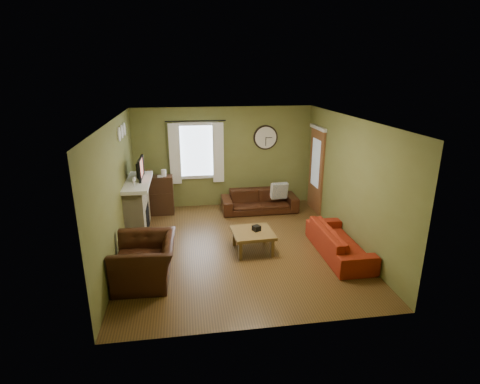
{
  "coord_description": "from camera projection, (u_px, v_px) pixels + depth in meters",
  "views": [
    {
      "loc": [
        -1.01,
        -6.92,
        3.46
      ],
      "look_at": [
        0.1,
        0.4,
        1.05
      ],
      "focal_mm": 28.0,
      "sensor_mm": 36.0,
      "label": 1
    }
  ],
  "objects": [
    {
      "name": "pillow_right",
      "position": [
        279.0,
        191.0,
        9.5
      ],
      "size": [
        0.43,
        0.16,
        0.42
      ],
      "primitive_type": "cube",
      "rotation": [
        0.0,
        0.0,
        0.1
      ],
      "color": "#9A9D9B",
      "rests_on": "sofa_brown"
    },
    {
      "name": "fireplace",
      "position": [
        138.0,
        208.0,
        8.34
      ],
      "size": [
        0.4,
        1.4,
        1.1
      ],
      "primitive_type": "cube",
      "color": "#C0B390",
      "rests_on": "floor"
    },
    {
      "name": "curtain_right",
      "position": [
        218.0,
        153.0,
        9.59
      ],
      "size": [
        0.28,
        0.04,
        1.55
      ],
      "primitive_type": "cube",
      "color": "white",
      "rests_on": "wall_back"
    },
    {
      "name": "wall_front",
      "position": [
        267.0,
        244.0,
        4.88
      ],
      "size": [
        4.6,
        0.0,
        2.6
      ],
      "primitive_type": "cube",
      "color": "olive",
      "rests_on": "ground"
    },
    {
      "name": "firebox",
      "position": [
        147.0,
        218.0,
        8.44
      ],
      "size": [
        0.04,
        0.6,
        0.55
      ],
      "primitive_type": "cube",
      "color": "black",
      "rests_on": "fireplace"
    },
    {
      "name": "wall_left",
      "position": [
        117.0,
        192.0,
        6.99
      ],
      "size": [
        0.0,
        5.2,
        2.6
      ],
      "primitive_type": "cube",
      "color": "olive",
      "rests_on": "ground"
    },
    {
      "name": "book",
      "position": [
        157.0,
        178.0,
        9.16
      ],
      "size": [
        0.15,
        0.2,
        0.02
      ],
      "primitive_type": "imported",
      "rotation": [
        0.0,
        0.0,
        0.02
      ],
      "color": "brown",
      "rests_on": "bookshelf"
    },
    {
      "name": "pillow_left",
      "position": [
        278.0,
        190.0,
        9.55
      ],
      "size": [
        0.36,
        0.11,
        0.36
      ],
      "primitive_type": "cube",
      "rotation": [
        0.0,
        0.0,
        0.02
      ],
      "color": "#9A9D9B",
      "rests_on": "sofa_brown"
    },
    {
      "name": "mantel",
      "position": [
        137.0,
        182.0,
        8.16
      ],
      "size": [
        0.58,
        1.6,
        0.08
      ],
      "primitive_type": "cube",
      "color": "white",
      "rests_on": "fireplace"
    },
    {
      "name": "medallion_right",
      "position": [
        124.0,
        129.0,
        8.11
      ],
      "size": [
        0.28,
        0.28,
        0.03
      ],
      "primitive_type": "cylinder",
      "color": "white",
      "rests_on": "wall_left"
    },
    {
      "name": "sofa_red",
      "position": [
        339.0,
        241.0,
        7.31
      ],
      "size": [
        0.74,
        1.9,
        0.55
      ],
      "primitive_type": "imported",
      "rotation": [
        0.0,
        0.0,
        1.57
      ],
      "color": "maroon",
      "rests_on": "floor"
    },
    {
      "name": "curtain_rod",
      "position": [
        196.0,
        121.0,
        9.25
      ],
      "size": [
        0.03,
        0.03,
        1.5
      ],
      "primitive_type": "cylinder",
      "color": "black",
      "rests_on": "wall_back"
    },
    {
      "name": "armchair",
      "position": [
        145.0,
        261.0,
        6.35
      ],
      "size": [
        1.05,
        1.2,
        0.76
      ],
      "primitive_type": "imported",
      "rotation": [
        0.0,
        0.0,
        -1.6
      ],
      "color": "black",
      "rests_on": "floor"
    },
    {
      "name": "medallion_left",
      "position": [
        119.0,
        134.0,
        7.46
      ],
      "size": [
        0.28,
        0.28,
        0.03
      ],
      "primitive_type": "cylinder",
      "color": "white",
      "rests_on": "wall_left"
    },
    {
      "name": "floor",
      "position": [
        238.0,
        246.0,
        7.72
      ],
      "size": [
        4.6,
        5.2,
        0.0
      ],
      "primitive_type": "cube",
      "color": "#563A1B",
      "rests_on": "ground"
    },
    {
      "name": "bookshelf",
      "position": [
        157.0,
        195.0,
        9.34
      ],
      "size": [
        0.83,
        0.35,
        0.98
      ],
      "primitive_type": null,
      "color": "black",
      "rests_on": "floor"
    },
    {
      "name": "coffee_table",
      "position": [
        253.0,
        241.0,
        7.48
      ],
      "size": [
        0.83,
        0.83,
        0.42
      ],
      "primitive_type": null,
      "rotation": [
        0.0,
        0.0,
        0.05
      ],
      "color": "brown",
      "rests_on": "floor"
    },
    {
      "name": "door",
      "position": [
        316.0,
        171.0,
        9.46
      ],
      "size": [
        0.05,
        0.9,
        2.1
      ],
      "primitive_type": "cube",
      "color": "brown",
      "rests_on": "floor"
    },
    {
      "name": "ceiling",
      "position": [
        238.0,
        119.0,
        6.92
      ],
      "size": [
        4.6,
        5.2,
        0.0
      ],
      "primitive_type": "cube",
      "color": "white",
      "rests_on": "ground"
    },
    {
      "name": "wall_right",
      "position": [
        349.0,
        181.0,
        7.65
      ],
      "size": [
        0.0,
        5.2,
        2.6
      ],
      "primitive_type": "cube",
      "color": "olive",
      "rests_on": "ground"
    },
    {
      "name": "tissue_box",
      "position": [
        256.0,
        232.0,
        7.46
      ],
      "size": [
        0.18,
        0.18,
        0.11
      ],
      "primitive_type": "cube",
      "rotation": [
        0.0,
        0.0,
        0.43
      ],
      "color": "black",
      "rests_on": "coffee_table"
    },
    {
      "name": "medallion_mid",
      "position": [
        122.0,
        132.0,
        7.79
      ],
      "size": [
        0.28,
        0.28,
        0.03
      ],
      "primitive_type": "cylinder",
      "color": "white",
      "rests_on": "wall_left"
    },
    {
      "name": "sofa_brown",
      "position": [
        259.0,
        201.0,
        9.58
      ],
      "size": [
        1.91,
        0.75,
        0.56
      ],
      "primitive_type": "imported",
      "color": "black",
      "rests_on": "floor"
    },
    {
      "name": "wine_glass_b",
      "position": [
        134.0,
        182.0,
        7.66
      ],
      "size": [
        0.07,
        0.07,
        0.21
      ],
      "primitive_type": null,
      "color": "white",
      "rests_on": "mantel"
    },
    {
      "name": "wine_glass_a",
      "position": [
        134.0,
        184.0,
        7.56
      ],
      "size": [
        0.07,
        0.07,
        0.19
      ],
      "primitive_type": null,
      "color": "white",
      "rests_on": "mantel"
    },
    {
      "name": "tv_screen",
      "position": [
        141.0,
        168.0,
        8.23
      ],
      "size": [
        0.02,
        0.62,
        0.36
      ],
      "primitive_type": "cube",
      "color": "#994C3F",
      "rests_on": "mantel"
    },
    {
      "name": "tv",
      "position": [
        138.0,
        171.0,
        8.24
      ],
      "size": [
        0.08,
        0.6,
        0.35
      ],
      "primitive_type": "imported",
      "rotation": [
        0.0,
        0.0,
        1.57
      ],
      "color": "black",
      "rests_on": "mantel"
    },
    {
      "name": "wall_clock",
      "position": [
        266.0,
        138.0,
        9.72
      ],
      "size": [
        0.64,
        0.06,
        0.64
      ],
      "primitive_type": null,
      "color": "white",
      "rests_on": "wall_back"
    },
    {
      "name": "wall_back",
      "position": [
        224.0,
        157.0,
        9.77
      ],
      "size": [
        4.6,
        0.0,
        2.6
      ],
      "primitive_type": "cube",
      "color": "olive",
      "rests_on": "ground"
    },
    {
      "name": "curtain_left",
      "position": [
        175.0,
        154.0,
        9.43
      ],
      "size": [
        0.28,
        0.04,
        1.55
      ],
      "primitive_type": "cube",
      "color": "white",
      "rests_on": "wall_back"
    },
    {
      "name": "window_pane",
      "position": [
        197.0,
        151.0,
        9.59
      ],
      "size": [
        1.0,
        0.02,
        1.3
      ],
      "primitive_type": null,
      "color": "silver",
      "rests_on": "wall_back"
    }
  ]
}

